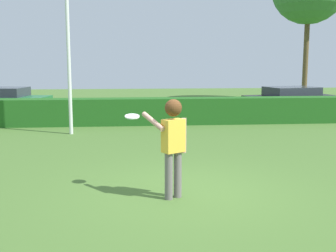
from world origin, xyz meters
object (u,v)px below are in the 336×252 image
at_px(frisbee, 132,116).
at_px(lamppost, 67,16).
at_px(parked_car_black, 291,99).
at_px(person, 173,137).
at_px(parked_car_green, 1,100).

relative_size(frisbee, lamppost, 0.04).
distance_m(frisbee, parked_car_black, 13.22).
height_order(lamppost, parked_car_black, lamppost).
xyz_separation_m(person, frisbee, (-0.70, 0.60, 0.30)).
distance_m(lamppost, parked_car_green, 7.27).
bearing_deg(parked_car_black, frisbee, -123.83).
distance_m(parked_car_green, parked_car_black, 13.14).
bearing_deg(parked_car_black, person, -119.88).
relative_size(lamppost, parked_car_black, 1.59).
relative_size(frisbee, parked_car_black, 0.06).
height_order(frisbee, lamppost, lamppost).
relative_size(parked_car_green, parked_car_black, 0.99).
height_order(frisbee, parked_car_black, frisbee).
xyz_separation_m(lamppost, parked_car_green, (-3.77, 5.35, -3.17)).
distance_m(frisbee, lamppost, 7.17).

